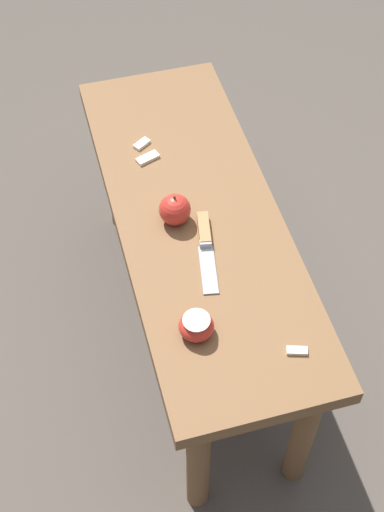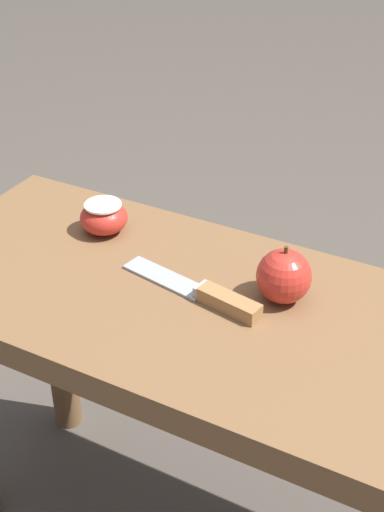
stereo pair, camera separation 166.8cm
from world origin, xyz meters
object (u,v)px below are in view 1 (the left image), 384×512
object	(u,v)px
knife	(205,241)
apple_whole	(175,210)
apple_cut	(196,326)
wooden_bench	(197,236)

from	to	relation	value
knife	apple_whole	size ratio (longest dim) A/B	2.67
knife	apple_whole	xyz separation A→B (m)	(0.08, 0.05, 0.03)
apple_whole	apple_cut	xyz separation A→B (m)	(-0.29, 0.03, -0.01)
wooden_bench	apple_whole	size ratio (longest dim) A/B	12.88
apple_whole	apple_cut	distance (m)	0.29
apple_cut	wooden_bench	bearing A→B (deg)	-15.69
wooden_bench	apple_whole	distance (m)	0.13
wooden_bench	knife	size ratio (longest dim) A/B	4.83
apple_cut	knife	bearing A→B (deg)	-20.18
knife	apple_cut	distance (m)	0.22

